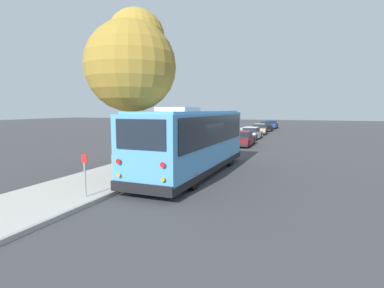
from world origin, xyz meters
name	(u,v)px	position (x,y,z in m)	size (l,w,h in m)	color
ground_plane	(195,176)	(0.00, 0.00, 0.00)	(160.00, 160.00, 0.00)	#3D3D3F
sidewalk_slab	(132,169)	(0.00, 3.45, 0.07)	(80.00, 3.43, 0.15)	#B2AFA8
curb_strip	(163,172)	(0.00, 1.66, 0.07)	(80.00, 0.14, 0.15)	#9D9A94
shuttle_bus	(193,139)	(0.32, 0.21, 1.72)	(9.65, 2.69, 3.24)	#4C93D1
parked_sedan_maroon	(242,139)	(12.79, 0.34, 0.58)	(4.57, 1.87, 1.26)	maroon
parked_sedan_white	(251,133)	(18.90, 0.58, 0.59)	(4.59, 1.80, 1.27)	silver
parked_sedan_tan	(259,129)	(25.71, 0.73, 0.61)	(4.48, 2.00, 1.32)	tan
parked_sedan_black	(266,127)	(31.84, 0.70, 0.61)	(4.49, 1.94, 1.32)	black
parked_sedan_blue	(272,125)	(38.01, 0.56, 0.62)	(4.69, 1.85, 1.33)	navy
street_tree	(132,61)	(-1.05, 2.67, 5.34)	(4.13, 4.13, 7.62)	brown
sign_post_near	(85,175)	(-5.04, 2.14, 0.91)	(0.06, 0.22, 1.47)	gray
sign_post_far	(113,170)	(-3.47, 2.14, 0.77)	(0.06, 0.06, 1.25)	gray
fire_hydrant	(207,144)	(8.10, 2.04, 0.55)	(0.22, 0.22, 0.81)	red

